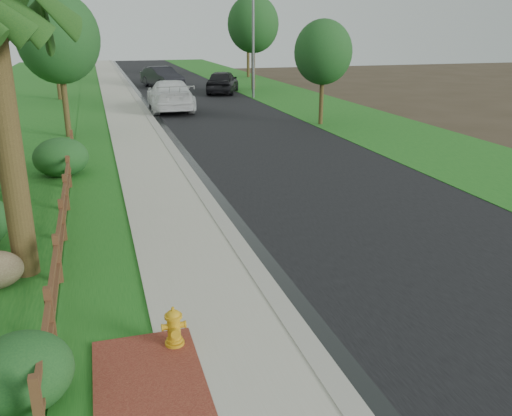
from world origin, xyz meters
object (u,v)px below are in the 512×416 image
object	(u,v)px
white_suv	(170,95)
dark_car_mid	(223,82)
fire_hydrant	(174,328)
streetlight	(251,26)
ranch_fence	(64,204)

from	to	relation	value
white_suv	dark_car_mid	bearing A→B (deg)	-120.94
fire_hydrant	dark_car_mid	distance (m)	35.69
fire_hydrant	dark_car_mid	world-z (taller)	dark_car_mid
fire_hydrant	streetlight	bearing A→B (deg)	71.78
fire_hydrant	ranch_fence	bearing A→B (deg)	105.96
white_suv	dark_car_mid	world-z (taller)	white_suv
ranch_fence	fire_hydrant	distance (m)	6.91
fire_hydrant	streetlight	size ratio (longest dim) A/B	0.08
ranch_fence	fire_hydrant	size ratio (longest dim) A/B	24.76
ranch_fence	streetlight	bearing A→B (deg)	63.60
ranch_fence	dark_car_mid	distance (m)	29.93
fire_hydrant	white_suv	size ratio (longest dim) A/B	0.11
ranch_fence	dark_car_mid	size ratio (longest dim) A/B	3.24
dark_car_mid	streetlight	size ratio (longest dim) A/B	0.59
fire_hydrant	dark_car_mid	size ratio (longest dim) A/B	0.13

